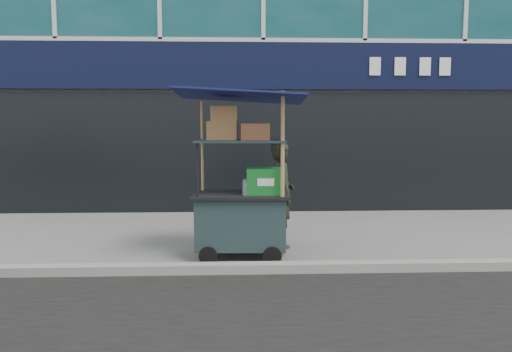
{
  "coord_description": "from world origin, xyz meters",
  "views": [
    {
      "loc": [
        -0.55,
        -6.07,
        1.84
      ],
      "look_at": [
        -0.25,
        1.2,
        1.03
      ],
      "focal_mm": 35.0,
      "sensor_mm": 36.0,
      "label": 1
    }
  ],
  "objects": [
    {
      "name": "curb",
      "position": [
        0.0,
        -0.2,
        0.06
      ],
      "size": [
        80.0,
        0.18,
        0.12
      ],
      "primitive_type": "cube",
      "color": "gray",
      "rests_on": "ground"
    },
    {
      "name": "ground",
      "position": [
        0.0,
        0.0,
        0.0
      ],
      "size": [
        80.0,
        80.0,
        0.0
      ],
      "primitive_type": "plane",
      "color": "slate",
      "rests_on": "ground"
    },
    {
      "name": "vendor_cart",
      "position": [
        -0.47,
        0.5,
        0.79
      ],
      "size": [
        1.71,
        1.25,
        2.25
      ],
      "rotation": [
        0.0,
        0.0,
        -0.04
      ],
      "color": "black",
      "rests_on": "ground"
    },
    {
      "name": "vendor_man",
      "position": [
        0.11,
        1.1,
        0.77
      ],
      "size": [
        0.45,
        0.61,
        1.54
      ],
      "primitive_type": "imported",
      "rotation": [
        0.0,
        0.0,
        1.71
      ],
      "color": "#272A1F",
      "rests_on": "ground"
    }
  ]
}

